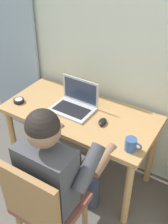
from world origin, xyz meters
TOP-DOWN VIEW (x-y plane):
  - wall_back at (0.00, 2.20)m, footprint 4.80×0.05m
  - curtain_panel at (-1.36, 2.13)m, footprint 0.64×0.03m
  - desk at (-0.36, 1.82)m, footprint 1.26×0.62m
  - chair at (-0.18, 1.09)m, footprint 0.42×0.40m
  - person_seated at (-0.18, 1.27)m, footprint 0.53×0.59m
  - laptop at (-0.43, 1.85)m, footprint 0.34×0.26m
  - computer_mouse at (-0.14, 1.78)m, footprint 0.08×0.11m
  - desk_clock at (-0.89, 1.67)m, footprint 0.09×0.09m
  - coffee_mug at (0.17, 1.63)m, footprint 0.12×0.08m

SIDE VIEW (x-z plane):
  - chair at x=-0.18m, z-range 0.05..0.94m
  - desk at x=-0.36m, z-range 0.26..0.98m
  - person_seated at x=-0.18m, z-range 0.08..1.28m
  - desk_clock at x=-0.89m, z-range 0.72..0.75m
  - computer_mouse at x=-0.14m, z-range 0.72..0.75m
  - coffee_mug at x=0.17m, z-range 0.72..0.82m
  - laptop at x=-0.43m, z-range 0.65..0.89m
  - curtain_panel at x=-1.36m, z-range 0.00..2.18m
  - wall_back at x=0.00m, z-range 0.00..2.50m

